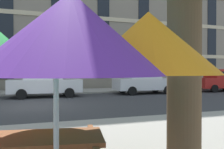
# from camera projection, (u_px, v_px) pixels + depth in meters

# --- Properties ---
(ground_plane) EXTENTS (120.00, 120.00, 0.00)m
(ground_plane) POSITION_uv_depth(u_px,v_px,m) (34.00, 106.00, 10.98)
(ground_plane) COLOR #38383A
(sidewalk_far) EXTENTS (56.00, 3.60, 0.12)m
(sidewalk_far) POSITION_uv_depth(u_px,v_px,m) (33.00, 92.00, 17.42)
(sidewalk_far) COLOR #9E998E
(sidewalk_far) RESTS_ON ground
(sedan_white) EXTENTS (4.40, 1.98, 1.78)m
(sedan_white) POSITION_uv_depth(u_px,v_px,m) (44.00, 82.00, 14.68)
(sedan_white) COLOR silver
(sedan_white) RESTS_ON ground
(sedan_white_midblock) EXTENTS (4.40, 1.98, 1.78)m
(sedan_white_midblock) POSITION_uv_depth(u_px,v_px,m) (144.00, 81.00, 16.90)
(sedan_white_midblock) COLOR silver
(sedan_white_midblock) RESTS_ON ground
(sedan_red) EXTENTS (4.40, 1.98, 1.78)m
(sedan_red) POSITION_uv_depth(u_px,v_px,m) (221.00, 79.00, 19.13)
(sedan_red) COLOR #B21E19
(sedan_red) RESTS_ON ground
(patio_umbrella) EXTENTS (3.25, 3.25, 2.20)m
(patio_umbrella) POSITION_uv_depth(u_px,v_px,m) (56.00, 48.00, 2.49)
(patio_umbrella) COLOR silver
(patio_umbrella) RESTS_ON ground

